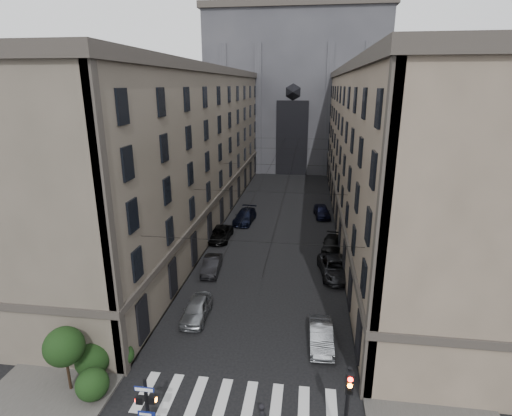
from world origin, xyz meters
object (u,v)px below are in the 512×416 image
at_px(traffic_light_right, 347,405).
at_px(car_left_near, 197,309).
at_px(car_right_near, 321,336).
at_px(car_right_midnear, 335,268).
at_px(car_right_midfar, 332,244).
at_px(car_right_far, 322,211).
at_px(gothic_tower, 296,80).
at_px(car_left_far, 245,216).
at_px(car_left_midnear, 212,265).
at_px(pedestrian_signal_left, 147,409).
at_px(car_left_midfar, 220,234).

height_order(traffic_light_right, car_left_near, traffic_light_right).
bearing_deg(car_right_near, car_right_midnear, 80.11).
height_order(car_right_midfar, car_right_far, car_right_far).
xyz_separation_m(gothic_tower, car_right_midfar, (6.20, -47.75, -17.14)).
bearing_deg(traffic_light_right, car_left_far, 106.84).
xyz_separation_m(car_left_midnear, car_right_near, (9.88, -9.69, 0.02)).
bearing_deg(car_left_far, traffic_light_right, -68.61).
relative_size(traffic_light_right, car_left_midnear, 1.22).
distance_m(car_right_near, car_right_far, 27.65).
xyz_separation_m(gothic_tower, pedestrian_signal_left, (-3.51, -73.46, -15.48)).
bearing_deg(traffic_light_right, car_right_midfar, 88.64).
height_order(car_left_midnear, car_right_near, car_right_near).
bearing_deg(car_right_midfar, car_right_midnear, -82.22).
height_order(car_left_midfar, car_left_far, car_left_far).
xyz_separation_m(traffic_light_right, car_left_midfar, (-11.78, 26.52, -2.59)).
height_order(pedestrian_signal_left, car_right_far, pedestrian_signal_left).
bearing_deg(car_left_midfar, car_right_midnear, -30.36).
bearing_deg(pedestrian_signal_left, car_left_far, 91.44).
xyz_separation_m(car_left_midnear, car_right_midnear, (11.33, 0.81, 0.08)).
distance_m(car_left_midfar, car_right_far, 15.21).
bearing_deg(car_right_midnear, car_left_midnear, 176.57).
xyz_separation_m(pedestrian_signal_left, car_right_midfar, (9.71, 25.71, -1.66)).
height_order(gothic_tower, car_right_far, gothic_tower).
bearing_deg(car_left_midnear, pedestrian_signal_left, -89.64).
distance_m(car_left_near, car_left_midnear, 7.66).
bearing_deg(car_left_midfar, car_left_midnear, -82.52).
bearing_deg(car_right_far, pedestrian_signal_left, -110.55).
relative_size(gothic_tower, car_left_far, 10.63).
xyz_separation_m(traffic_light_right, car_right_far, (-0.20, 36.39, -2.50)).
xyz_separation_m(pedestrian_signal_left, car_left_midnear, (-1.62, 18.85, -1.62)).
xyz_separation_m(car_left_near, car_right_near, (9.15, -2.06, -0.03)).
relative_size(traffic_light_right, car_right_midnear, 0.92).
height_order(pedestrian_signal_left, car_left_midfar, pedestrian_signal_left).
height_order(traffic_light_right, car_right_midnear, traffic_light_right).
xyz_separation_m(car_left_far, car_right_far, (9.75, 3.50, -0.00)).
height_order(car_left_midnear, car_right_midfar, car_left_midnear).
distance_m(pedestrian_signal_left, car_left_far, 33.35).
bearing_deg(car_left_near, traffic_light_right, -48.57).
height_order(car_left_near, car_right_far, car_right_far).
xyz_separation_m(car_left_midnear, car_left_midfar, (-1.05, 8.10, 0.00)).
xyz_separation_m(car_left_near, car_right_midfar, (10.60, 14.48, -0.08)).
relative_size(car_left_midfar, car_right_midfar, 1.11).
distance_m(car_left_near, car_left_far, 22.08).
height_order(pedestrian_signal_left, car_right_midnear, pedestrian_signal_left).
height_order(traffic_light_right, car_right_near, traffic_light_right).
height_order(car_left_midnear, car_right_far, car_right_far).
relative_size(car_left_midnear, car_right_midnear, 0.76).
height_order(car_right_near, car_right_midfar, car_right_near).
bearing_deg(car_left_far, car_right_near, -64.79).
bearing_deg(traffic_light_right, pedestrian_signal_left, -177.36).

